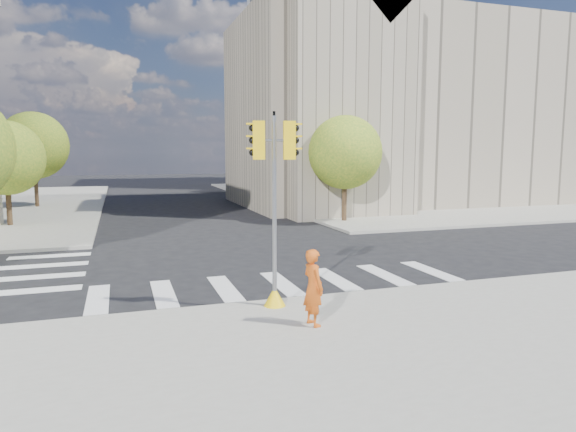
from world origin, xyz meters
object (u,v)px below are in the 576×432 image
at_px(traffic_signal, 274,225).
at_px(photographer, 313,287).
at_px(lamp_near, 326,144).
at_px(lamp_far, 267,146).

bearing_deg(traffic_signal, photographer, -63.26).
xyz_separation_m(traffic_signal, photographer, (0.41, -1.69, -1.22)).
distance_m(lamp_near, traffic_signal, 20.85).
height_order(lamp_far, traffic_signal, lamp_far).
height_order(traffic_signal, photographer, traffic_signal).
height_order(lamp_far, photographer, lamp_far).
distance_m(lamp_near, lamp_far, 14.00).
bearing_deg(photographer, traffic_signal, 2.08).
xyz_separation_m(lamp_near, photographer, (-8.71, -20.30, -3.54)).
xyz_separation_m(lamp_near, lamp_far, (0.00, 14.00, 0.00)).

